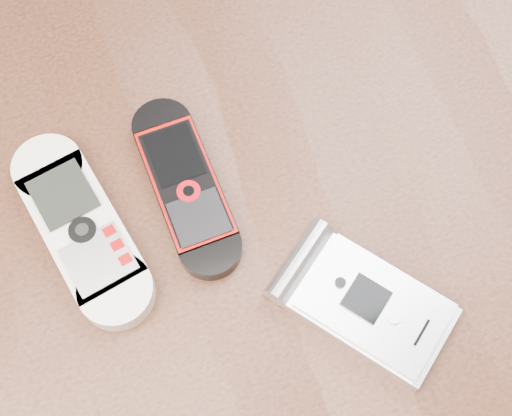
% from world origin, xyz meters
% --- Properties ---
extents(ground, '(4.00, 4.00, 0.00)m').
position_xyz_m(ground, '(0.00, 0.00, 0.00)').
color(ground, '#472B19').
rests_on(ground, ground).
extents(table, '(1.20, 0.80, 0.75)m').
position_xyz_m(table, '(0.00, 0.00, 0.64)').
color(table, black).
rests_on(table, ground).
extents(nokia_white, '(0.08, 0.16, 0.02)m').
position_xyz_m(nokia_white, '(-0.11, 0.03, 0.76)').
color(nokia_white, white).
rests_on(nokia_white, table).
extents(nokia_black_red, '(0.05, 0.14, 0.01)m').
position_xyz_m(nokia_black_red, '(-0.03, 0.03, 0.76)').
color(nokia_black_red, black).
rests_on(nokia_black_red, table).
extents(motorola_razr, '(0.12, 0.13, 0.02)m').
position_xyz_m(motorola_razr, '(0.05, -0.09, 0.76)').
color(motorola_razr, silver).
rests_on(motorola_razr, table).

